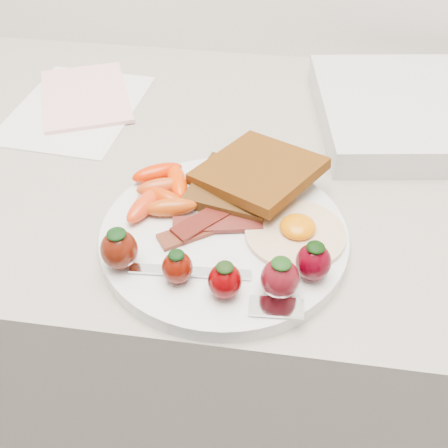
# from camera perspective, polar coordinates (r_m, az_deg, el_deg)

# --- Properties ---
(counter) EXTENTS (2.00, 0.60, 0.90)m
(counter) POSITION_cam_1_polar(r_m,az_deg,el_deg) (1.07, 0.78, -12.96)
(counter) COLOR gray
(counter) RESTS_ON ground
(plate) EXTENTS (0.27, 0.27, 0.02)m
(plate) POSITION_cam_1_polar(r_m,az_deg,el_deg) (0.62, 0.00, -1.30)
(plate) COLOR silver
(plate) RESTS_ON counter
(toast_lower) EXTENTS (0.11, 0.11, 0.01)m
(toast_lower) POSITION_cam_1_polar(r_m,az_deg,el_deg) (0.66, 1.17, 3.75)
(toast_lower) COLOR black
(toast_lower) RESTS_ON plate
(toast_upper) EXTENTS (0.17, 0.17, 0.03)m
(toast_upper) POSITION_cam_1_polar(r_m,az_deg,el_deg) (0.66, 3.54, 5.39)
(toast_upper) COLOR #3B2105
(toast_upper) RESTS_ON toast_lower
(fried_egg) EXTENTS (0.13, 0.13, 0.02)m
(fried_egg) POSITION_cam_1_polar(r_m,az_deg,el_deg) (0.61, 7.32, -0.78)
(fried_egg) COLOR white
(fried_egg) RESTS_ON plate
(bacon_strips) EXTENTS (0.11, 0.10, 0.01)m
(bacon_strips) POSITION_cam_1_polar(r_m,az_deg,el_deg) (0.61, -1.39, 0.12)
(bacon_strips) COLOR #4B1010
(bacon_strips) RESTS_ON plate
(baby_carrots) EXTENTS (0.09, 0.12, 0.02)m
(baby_carrots) POSITION_cam_1_polar(r_m,az_deg,el_deg) (0.65, -6.30, 3.33)
(baby_carrots) COLOR #BF4214
(baby_carrots) RESTS_ON plate
(strawberries) EXTENTS (0.23, 0.07, 0.05)m
(strawberries) POSITION_cam_1_polar(r_m,az_deg,el_deg) (0.54, -0.19, -4.29)
(strawberries) COLOR #4B1005
(strawberries) RESTS_ON plate
(fork) EXTENTS (0.18, 0.06, 0.00)m
(fork) POSITION_cam_1_polar(r_m,az_deg,el_deg) (0.55, 0.40, -6.43)
(fork) COLOR white
(fork) RESTS_ON plate
(paper_sheet) EXTENTS (0.19, 0.24, 0.00)m
(paper_sheet) POSITION_cam_1_polar(r_m,az_deg,el_deg) (0.87, -14.80, 11.28)
(paper_sheet) COLOR white
(paper_sheet) RESTS_ON counter
(notepad) EXTENTS (0.19, 0.22, 0.01)m
(notepad) POSITION_cam_1_polar(r_m,az_deg,el_deg) (0.89, -13.92, 12.55)
(notepad) COLOR #FCB9BC
(notepad) RESTS_ON paper_sheet
(appliance) EXTENTS (0.37, 0.31, 0.04)m
(appliance) POSITION_cam_1_polar(r_m,az_deg,el_deg) (0.86, 20.88, 10.73)
(appliance) COLOR silver
(appliance) RESTS_ON counter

